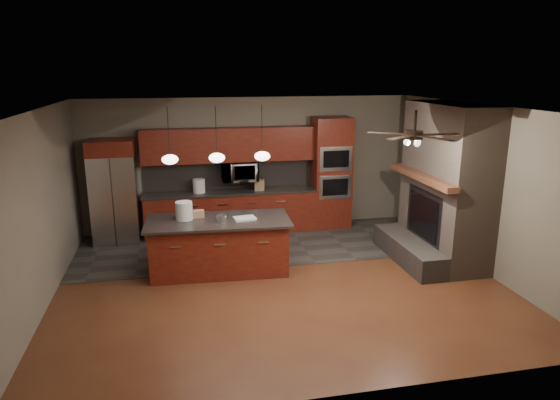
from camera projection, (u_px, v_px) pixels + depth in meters
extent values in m
plane|color=brown|center=(280.00, 281.00, 8.14)|extent=(7.00, 7.00, 0.00)
cube|color=white|center=(280.00, 108.00, 7.43)|extent=(7.00, 6.00, 0.02)
cube|color=#625B4F|center=(251.00, 164.00, 10.62)|extent=(7.00, 0.02, 2.80)
cube|color=#625B4F|center=(481.00, 188.00, 8.49)|extent=(0.02, 6.00, 2.80)
cube|color=#625B4F|center=(39.00, 212.00, 7.09)|extent=(0.02, 6.00, 2.80)
cube|color=#373532|center=(261.00, 244.00, 9.85)|extent=(7.00, 2.40, 0.01)
cube|color=brown|center=(447.00, 184.00, 8.79)|extent=(0.80, 2.00, 2.80)
cube|color=#433C37|center=(408.00, 251.00, 8.96)|extent=(0.50, 2.00, 0.40)
cube|color=#2D2D30|center=(425.00, 216.00, 8.86)|extent=(0.05, 1.20, 0.95)
cube|color=black|center=(423.00, 216.00, 8.85)|extent=(0.02, 1.00, 0.75)
cube|color=brown|center=(421.00, 177.00, 8.65)|extent=(0.22, 2.10, 0.10)
cube|color=maroon|center=(231.00, 213.00, 10.49)|extent=(3.55, 0.60, 0.86)
cube|color=black|center=(231.00, 192.00, 10.38)|extent=(3.59, 0.64, 0.04)
cube|color=black|center=(229.00, 174.00, 10.56)|extent=(3.55, 0.03, 0.60)
cube|color=maroon|center=(229.00, 145.00, 10.25)|extent=(3.55, 0.35, 0.70)
cube|color=maroon|center=(331.00, 173.00, 10.73)|extent=(0.80, 0.60, 2.38)
cube|color=silver|center=(335.00, 187.00, 10.51)|extent=(0.70, 0.03, 0.52)
cube|color=black|center=(335.00, 187.00, 10.49)|extent=(0.55, 0.02, 0.35)
cube|color=silver|center=(336.00, 159.00, 10.35)|extent=(0.70, 0.03, 0.52)
cube|color=black|center=(336.00, 159.00, 10.33)|extent=(0.55, 0.02, 0.35)
imported|color=silver|center=(240.00, 171.00, 10.36)|extent=(0.73, 0.41, 0.50)
cube|color=silver|center=(115.00, 199.00, 9.84)|extent=(0.88, 0.72, 1.75)
cube|color=#2D2D30|center=(113.00, 204.00, 9.50)|extent=(0.02, 0.02, 1.73)
cube|color=silver|center=(107.00, 201.00, 9.45)|extent=(0.03, 0.03, 0.88)
cube|color=silver|center=(118.00, 201.00, 9.49)|extent=(0.03, 0.03, 0.88)
cube|color=maroon|center=(110.00, 147.00, 9.58)|extent=(0.88, 0.72, 0.30)
cube|color=maroon|center=(219.00, 247.00, 8.46)|extent=(2.30, 1.07, 0.88)
cube|color=black|center=(218.00, 221.00, 8.35)|extent=(2.46, 1.22, 0.04)
cylinder|color=silver|center=(184.00, 211.00, 8.31)|extent=(0.38, 0.38, 0.31)
cylinder|color=#B3B3B8|center=(222.00, 218.00, 8.23)|extent=(0.18, 0.18, 0.11)
cube|color=silver|center=(245.00, 218.00, 8.36)|extent=(0.39, 0.29, 0.04)
cube|color=#A57755|center=(198.00, 214.00, 8.46)|extent=(0.20, 0.15, 0.12)
cylinder|color=silver|center=(199.00, 186.00, 10.21)|extent=(0.27, 0.27, 0.28)
cube|color=#906B4A|center=(259.00, 185.00, 10.42)|extent=(0.22, 0.19, 0.22)
cylinder|color=black|center=(168.00, 131.00, 7.86)|extent=(0.01, 0.01, 0.78)
ellipsoid|color=white|center=(170.00, 159.00, 7.97)|extent=(0.26, 0.26, 0.16)
cylinder|color=black|center=(216.00, 130.00, 8.01)|extent=(0.01, 0.01, 0.78)
ellipsoid|color=white|center=(217.00, 158.00, 8.12)|extent=(0.26, 0.26, 0.16)
cylinder|color=black|center=(262.00, 129.00, 8.16)|extent=(0.01, 0.01, 0.78)
ellipsoid|color=white|center=(262.00, 156.00, 8.28)|extent=(0.26, 0.26, 0.16)
cylinder|color=black|center=(415.00, 121.00, 7.07)|extent=(0.04, 0.04, 0.30)
cylinder|color=black|center=(414.00, 135.00, 7.12)|extent=(0.24, 0.24, 0.12)
cube|color=black|center=(439.00, 134.00, 7.20)|extent=(0.60, 0.12, 0.01)
cube|color=black|center=(410.00, 132.00, 7.49)|extent=(0.30, 0.61, 0.01)
cube|color=black|center=(388.00, 134.00, 7.27)|extent=(0.56, 0.45, 0.01)
cube|color=black|center=(401.00, 138.00, 6.85)|extent=(0.56, 0.45, 0.01)
cube|color=black|center=(435.00, 138.00, 6.80)|extent=(0.30, 0.61, 0.01)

